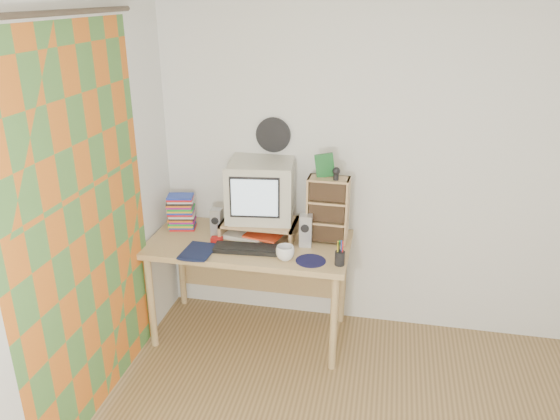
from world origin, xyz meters
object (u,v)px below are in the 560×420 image
at_px(crt_monitor, 261,191).
at_px(dvd_stack, 181,212).
at_px(cd_rack, 328,210).
at_px(desk, 252,255).
at_px(mug, 285,253).
at_px(diary, 184,248).
at_px(keyboard, 246,249).

distance_m(crt_monitor, dvd_stack, 0.62).
bearing_deg(crt_monitor, cd_rack, -10.44).
height_order(desk, cd_rack, cd_rack).
height_order(desk, mug, mug).
bearing_deg(diary, dvd_stack, 115.65).
bearing_deg(desk, mug, -43.14).
height_order(desk, dvd_stack, dvd_stack).
xyz_separation_m(cd_rack, diary, (-0.92, -0.36, -0.21)).
bearing_deg(dvd_stack, mug, -33.90).
height_order(keyboard, dvd_stack, dvd_stack).
bearing_deg(desk, crt_monitor, 59.36).
relative_size(dvd_stack, mug, 2.14).
height_order(dvd_stack, cd_rack, cd_rack).
relative_size(keyboard, mug, 3.61).
distance_m(keyboard, cd_rack, 0.61).
bearing_deg(cd_rack, diary, -156.52).
distance_m(crt_monitor, mug, 0.52).
xyz_separation_m(crt_monitor, cd_rack, (0.48, -0.03, -0.09)).
relative_size(cd_rack, diary, 1.94).
bearing_deg(cd_rack, crt_monitor, 178.51).
bearing_deg(dvd_stack, desk, -18.20).
distance_m(desk, mug, 0.45).
relative_size(desk, cd_rack, 3.02).
height_order(crt_monitor, dvd_stack, crt_monitor).
bearing_deg(cd_rack, dvd_stack, -178.32).
xyz_separation_m(dvd_stack, cd_rack, (1.07, -0.00, 0.10)).
relative_size(keyboard, cd_rack, 0.94).
relative_size(desk, mug, 11.56).
bearing_deg(dvd_stack, cd_rack, -11.83).
distance_m(crt_monitor, diary, 0.66).
height_order(cd_rack, mug, cd_rack).
distance_m(desk, diary, 0.51).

